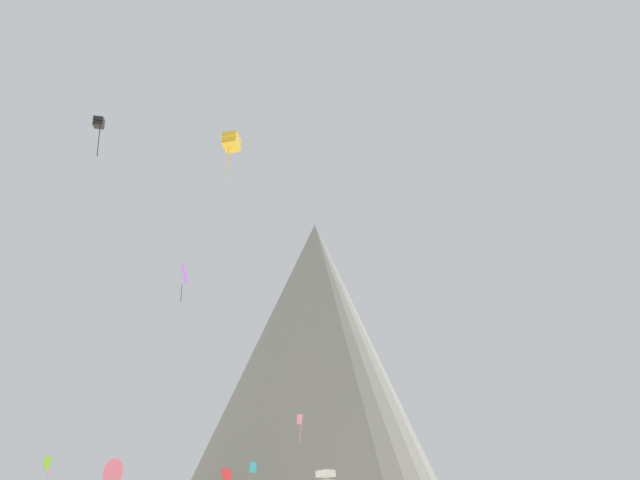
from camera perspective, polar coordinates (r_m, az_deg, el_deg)
name	(u,v)px	position (r m, az deg, el deg)	size (l,w,h in m)	color
rock_massif	(318,402)	(121.22, -0.17, -11.85)	(58.83, 58.99, 50.42)	gray
kite_cyan_low	(253,467)	(79.87, -4.94, -16.31)	(0.66, 0.64, 1.02)	#33BCDB
kite_lime_low	(45,477)	(62.78, -19.53, -16.10)	(0.52, 0.62, 4.91)	#8CD133
kite_black_high	(99,123)	(78.89, -15.95, 8.27)	(1.03, 1.00, 4.21)	black
kite_pink_mid	(300,423)	(83.78, -1.49, -13.29)	(0.62, 0.37, 2.89)	pink
kite_white_low	(326,479)	(74.05, 0.42, -17.15)	(1.88, 1.89, 4.01)	white
kite_rainbow_low	(112,474)	(54.71, -15.05, -16.27)	(1.47, 1.76, 5.31)	#E5668C
kite_gold_high	(231,142)	(57.99, -6.54, 7.16)	(1.48, 1.53, 3.65)	gold
kite_red_low	(227,475)	(69.22, -6.88, -16.76)	(0.97, 1.05, 1.05)	red
kite_violet_high	(183,274)	(82.83, -10.00, -2.47)	(1.18, 2.61, 4.33)	purple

